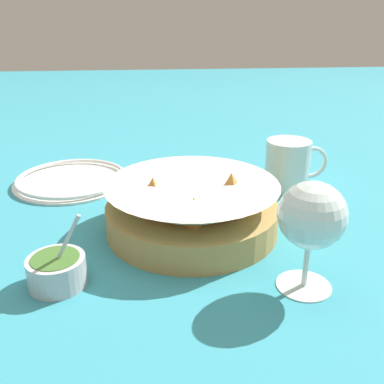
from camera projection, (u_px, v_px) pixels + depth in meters
ground_plane at (214, 221)px, 0.71m from camera, size 4.00×4.00×0.00m
food_basket at (192, 209)px, 0.67m from camera, size 0.27×0.27×0.10m
sauce_cup at (57, 270)px, 0.54m from camera, size 0.07×0.07×0.10m
wine_glass at (312, 219)px, 0.51m from camera, size 0.08×0.08×0.14m
beer_mug at (288, 166)px, 0.83m from camera, size 0.12×0.09×0.09m
side_plate at (72, 179)px, 0.87m from camera, size 0.23×0.23×0.01m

